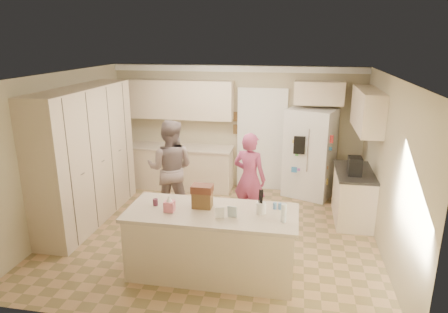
% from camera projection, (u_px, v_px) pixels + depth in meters
% --- Properties ---
extents(floor, '(5.20, 4.60, 0.02)m').
position_uv_depth(floor, '(214.00, 235.00, 6.63)').
color(floor, tan).
rests_on(floor, ground).
extents(ceiling, '(5.20, 4.60, 0.02)m').
position_uv_depth(ceiling, '(213.00, 75.00, 5.88)').
color(ceiling, white).
rests_on(ceiling, wall_back).
extents(wall_back, '(5.20, 0.02, 2.60)m').
position_uv_depth(wall_back, '(236.00, 128.00, 8.44)').
color(wall_back, '#B5AA89').
rests_on(wall_back, ground).
extents(wall_front, '(5.20, 0.02, 2.60)m').
position_uv_depth(wall_front, '(167.00, 224.00, 4.08)').
color(wall_front, '#B5AA89').
rests_on(wall_front, ground).
extents(wall_left, '(0.02, 4.60, 2.60)m').
position_uv_depth(wall_left, '(62.00, 151.00, 6.71)').
color(wall_left, '#B5AA89').
rests_on(wall_left, ground).
extents(wall_right, '(0.02, 4.60, 2.60)m').
position_uv_depth(wall_right, '(389.00, 169.00, 5.81)').
color(wall_right, '#B5AA89').
rests_on(wall_right, ground).
extents(crown_back, '(5.20, 0.08, 0.12)m').
position_uv_depth(crown_back, '(236.00, 69.00, 8.04)').
color(crown_back, white).
rests_on(crown_back, wall_back).
extents(pantry_bank, '(0.60, 2.60, 2.35)m').
position_uv_depth(pantry_bank, '(86.00, 156.00, 6.88)').
color(pantry_bank, beige).
rests_on(pantry_bank, floor).
extents(back_base_cab, '(2.20, 0.60, 0.88)m').
position_uv_depth(back_base_cab, '(181.00, 168.00, 8.59)').
color(back_base_cab, beige).
rests_on(back_base_cab, floor).
extents(back_countertop, '(2.24, 0.63, 0.04)m').
position_uv_depth(back_countertop, '(180.00, 147.00, 8.45)').
color(back_countertop, beige).
rests_on(back_countertop, back_base_cab).
extents(back_upper_cab, '(2.20, 0.35, 0.80)m').
position_uv_depth(back_upper_cab, '(180.00, 99.00, 8.29)').
color(back_upper_cab, beige).
rests_on(back_upper_cab, wall_back).
extents(doorway_opening, '(0.90, 0.06, 2.10)m').
position_uv_depth(doorway_opening, '(262.00, 141.00, 8.38)').
color(doorway_opening, black).
rests_on(doorway_opening, floor).
extents(doorway_casing, '(1.02, 0.03, 2.22)m').
position_uv_depth(doorway_casing, '(261.00, 141.00, 8.35)').
color(doorway_casing, white).
rests_on(doorway_casing, floor).
extents(wall_frame_upper, '(0.15, 0.02, 0.20)m').
position_uv_depth(wall_frame_upper, '(237.00, 117.00, 8.32)').
color(wall_frame_upper, brown).
rests_on(wall_frame_upper, wall_back).
extents(wall_frame_lower, '(0.15, 0.02, 0.20)m').
position_uv_depth(wall_frame_lower, '(237.00, 129.00, 8.40)').
color(wall_frame_lower, brown).
rests_on(wall_frame_lower, wall_back).
extents(refrigerator, '(1.09, 0.98, 1.80)m').
position_uv_depth(refrigerator, '(310.00, 153.00, 8.04)').
color(refrigerator, white).
rests_on(refrigerator, floor).
extents(fridge_seam, '(0.02, 0.02, 1.78)m').
position_uv_depth(fridge_seam, '(310.00, 158.00, 7.71)').
color(fridge_seam, gray).
rests_on(fridge_seam, refrigerator).
extents(fridge_dispenser, '(0.22, 0.03, 0.35)m').
position_uv_depth(fridge_dispenser, '(299.00, 145.00, 7.66)').
color(fridge_dispenser, black).
rests_on(fridge_dispenser, refrigerator).
extents(fridge_handle_l, '(0.02, 0.02, 0.85)m').
position_uv_depth(fridge_handle_l, '(308.00, 151.00, 7.66)').
color(fridge_handle_l, silver).
rests_on(fridge_handle_l, refrigerator).
extents(fridge_handle_r, '(0.02, 0.02, 0.85)m').
position_uv_depth(fridge_handle_r, '(313.00, 151.00, 7.64)').
color(fridge_handle_r, silver).
rests_on(fridge_handle_r, refrigerator).
extents(over_fridge_cab, '(0.95, 0.35, 0.45)m').
position_uv_depth(over_fridge_cab, '(319.00, 93.00, 7.75)').
color(over_fridge_cab, beige).
rests_on(over_fridge_cab, wall_back).
extents(right_base_cab, '(0.60, 1.20, 0.88)m').
position_uv_depth(right_base_cab, '(353.00, 196.00, 7.05)').
color(right_base_cab, beige).
rests_on(right_base_cab, floor).
extents(right_countertop, '(0.63, 1.24, 0.04)m').
position_uv_depth(right_countertop, '(355.00, 172.00, 6.92)').
color(right_countertop, '#2D2B28').
rests_on(right_countertop, right_base_cab).
extents(right_upper_cab, '(0.35, 1.50, 0.70)m').
position_uv_depth(right_upper_cab, '(367.00, 110.00, 6.78)').
color(right_upper_cab, beige).
rests_on(right_upper_cab, wall_right).
extents(coffee_maker, '(0.22, 0.28, 0.30)m').
position_uv_depth(coffee_maker, '(355.00, 166.00, 6.69)').
color(coffee_maker, black).
rests_on(coffee_maker, right_countertop).
extents(island_base, '(2.20, 0.90, 0.88)m').
position_uv_depth(island_base, '(212.00, 244.00, 5.43)').
color(island_base, beige).
rests_on(island_base, floor).
extents(island_top, '(2.28, 0.96, 0.05)m').
position_uv_depth(island_top, '(212.00, 213.00, 5.30)').
color(island_top, beige).
rests_on(island_top, island_base).
extents(utensil_crock, '(0.13, 0.13, 0.15)m').
position_uv_depth(utensil_crock, '(261.00, 208.00, 5.21)').
color(utensil_crock, white).
rests_on(utensil_crock, island_top).
extents(tissue_box, '(0.13, 0.13, 0.14)m').
position_uv_depth(tissue_box, '(169.00, 206.00, 5.28)').
color(tissue_box, '#CF687E').
rests_on(tissue_box, island_top).
extents(tissue_plume, '(0.08, 0.08, 0.08)m').
position_uv_depth(tissue_plume, '(169.00, 198.00, 5.25)').
color(tissue_plume, white).
rests_on(tissue_plume, tissue_box).
extents(dollhouse_body, '(0.26, 0.18, 0.22)m').
position_uv_depth(dollhouse_body, '(202.00, 200.00, 5.38)').
color(dollhouse_body, brown).
rests_on(dollhouse_body, island_top).
extents(dollhouse_roof, '(0.28, 0.20, 0.10)m').
position_uv_depth(dollhouse_roof, '(202.00, 189.00, 5.34)').
color(dollhouse_roof, '#592D1E').
rests_on(dollhouse_roof, dollhouse_body).
extents(jam_jar, '(0.07, 0.07, 0.09)m').
position_uv_depth(jam_jar, '(155.00, 202.00, 5.47)').
color(jam_jar, '#59263F').
rests_on(jam_jar, island_top).
extents(greeting_card_a, '(0.12, 0.06, 0.16)m').
position_uv_depth(greeting_card_a, '(220.00, 213.00, 5.06)').
color(greeting_card_a, white).
rests_on(greeting_card_a, island_top).
extents(greeting_card_b, '(0.12, 0.05, 0.16)m').
position_uv_depth(greeting_card_b, '(232.00, 212.00, 5.08)').
color(greeting_card_b, silver).
rests_on(greeting_card_b, island_top).
extents(water_bottle, '(0.07, 0.07, 0.24)m').
position_uv_depth(water_bottle, '(284.00, 213.00, 4.95)').
color(water_bottle, silver).
rests_on(water_bottle, island_top).
extents(shaker_salt, '(0.05, 0.05, 0.09)m').
position_uv_depth(shaker_salt, '(275.00, 206.00, 5.35)').
color(shaker_salt, '#4875AC').
rests_on(shaker_salt, island_top).
extents(shaker_pepper, '(0.05, 0.05, 0.09)m').
position_uv_depth(shaker_pepper, '(280.00, 206.00, 5.34)').
color(shaker_pepper, '#4875AC').
rests_on(shaker_pepper, island_top).
extents(teen_boy, '(0.90, 0.72, 1.77)m').
position_uv_depth(teen_boy, '(170.00, 169.00, 7.14)').
color(teen_boy, gray).
rests_on(teen_boy, floor).
extents(teen_girl, '(0.68, 0.55, 1.61)m').
position_uv_depth(teen_girl, '(249.00, 178.00, 6.87)').
color(teen_girl, '#AE4B81').
rests_on(teen_girl, floor).
extents(fridge_magnets, '(0.76, 0.02, 1.44)m').
position_uv_depth(fridge_magnets, '(310.00, 158.00, 7.70)').
color(fridge_magnets, tan).
rests_on(fridge_magnets, refrigerator).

